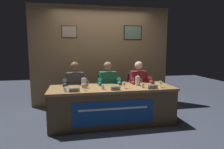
{
  "coord_description": "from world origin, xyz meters",
  "views": [
    {
      "loc": [
        -0.73,
        -3.71,
        1.5
      ],
      "look_at": [
        0.0,
        0.0,
        0.99
      ],
      "focal_mm": 30.67,
      "sensor_mm": 36.0,
      "label": 1
    }
  ],
  "objects_px": {
    "chair_right": "(136,93)",
    "juice_glass_right": "(160,83)",
    "nameplate_right": "(153,87)",
    "water_cup_right": "(143,86)",
    "water_pitcher_right_side": "(138,81)",
    "water_cup_left": "(65,90)",
    "panelist_right": "(139,83)",
    "chair_left": "(75,96)",
    "nameplate_center": "(115,88)",
    "juice_glass_left": "(83,86)",
    "juice_glass_center": "(124,84)",
    "chair_center": "(107,94)",
    "nameplate_left": "(74,90)",
    "panelist_left": "(75,86)",
    "panelist_center": "(108,84)",
    "water_pitcher_left_side": "(84,83)",
    "water_cup_center": "(103,87)",
    "conference_table": "(113,100)"
  },
  "relations": [
    {
      "from": "nameplate_left",
      "to": "chair_right",
      "type": "distance_m",
      "value": 1.79
    },
    {
      "from": "nameplate_left",
      "to": "nameplate_center",
      "type": "xyz_separation_m",
      "value": [
        0.75,
        -0.0,
        0.0
      ]
    },
    {
      "from": "nameplate_left",
      "to": "juice_glass_left",
      "type": "relative_size",
      "value": 1.61
    },
    {
      "from": "nameplate_center",
      "to": "water_cup_center",
      "type": "distance_m",
      "value": 0.24
    },
    {
      "from": "water_cup_left",
      "to": "water_cup_center",
      "type": "bearing_deg",
      "value": 5.97
    },
    {
      "from": "nameplate_center",
      "to": "chair_center",
      "type": "bearing_deg",
      "value": 89.74
    },
    {
      "from": "nameplate_center",
      "to": "juice_glass_right",
      "type": "relative_size",
      "value": 1.49
    },
    {
      "from": "chair_left",
      "to": "juice_glass_left",
      "type": "distance_m",
      "value": 0.96
    },
    {
      "from": "juice_glass_left",
      "to": "water_pitcher_right_side",
      "type": "bearing_deg",
      "value": 14.05
    },
    {
      "from": "chair_right",
      "to": "juice_glass_right",
      "type": "distance_m",
      "value": 0.97
    },
    {
      "from": "chair_right",
      "to": "water_cup_left",
      "type": "bearing_deg",
      "value": -151.2
    },
    {
      "from": "water_cup_center",
      "to": "nameplate_center",
      "type": "bearing_deg",
      "value": -30.03
    },
    {
      "from": "panelist_right",
      "to": "water_pitcher_left_side",
      "type": "relative_size",
      "value": 5.83
    },
    {
      "from": "juice_glass_left",
      "to": "water_cup_left",
      "type": "relative_size",
      "value": 1.46
    },
    {
      "from": "juice_glass_left",
      "to": "juice_glass_center",
      "type": "distance_m",
      "value": 0.79
    },
    {
      "from": "water_pitcher_right_side",
      "to": "water_cup_right",
      "type": "bearing_deg",
      "value": -85.86
    },
    {
      "from": "water_cup_left",
      "to": "panelist_right",
      "type": "relative_size",
      "value": 0.07
    },
    {
      "from": "chair_left",
      "to": "juice_glass_right",
      "type": "relative_size",
      "value": 7.23
    },
    {
      "from": "panelist_left",
      "to": "panelist_center",
      "type": "height_order",
      "value": "same"
    },
    {
      "from": "nameplate_center",
      "to": "water_cup_right",
      "type": "xyz_separation_m",
      "value": [
        0.58,
        0.12,
        -0.0
      ]
    },
    {
      "from": "panelist_right",
      "to": "panelist_left",
      "type": "bearing_deg",
      "value": 180.0
    },
    {
      "from": "juice_glass_center",
      "to": "chair_right",
      "type": "relative_size",
      "value": 0.14
    },
    {
      "from": "chair_right",
      "to": "panelist_left",
      "type": "bearing_deg",
      "value": -172.19
    },
    {
      "from": "chair_center",
      "to": "panelist_right",
      "type": "relative_size",
      "value": 0.73
    },
    {
      "from": "panelist_center",
      "to": "juice_glass_right",
      "type": "xyz_separation_m",
      "value": [
        0.93,
        -0.67,
        0.12
      ]
    },
    {
      "from": "water_cup_left",
      "to": "water_pitcher_right_side",
      "type": "relative_size",
      "value": 0.4
    },
    {
      "from": "nameplate_right",
      "to": "juice_glass_right",
      "type": "xyz_separation_m",
      "value": [
        0.21,
        0.1,
        0.05
      ]
    },
    {
      "from": "chair_right",
      "to": "water_cup_right",
      "type": "bearing_deg",
      "value": -100.23
    },
    {
      "from": "juice_glass_left",
      "to": "juice_glass_right",
      "type": "bearing_deg",
      "value": -0.11
    },
    {
      "from": "chair_right",
      "to": "juice_glass_right",
      "type": "height_order",
      "value": "chair_right"
    },
    {
      "from": "nameplate_center",
      "to": "juice_glass_right",
      "type": "xyz_separation_m",
      "value": [
        0.94,
        0.08,
        0.05
      ]
    },
    {
      "from": "water_cup_left",
      "to": "chair_center",
      "type": "xyz_separation_m",
      "value": [
        0.9,
        0.89,
        -0.34
      ]
    },
    {
      "from": "nameplate_center",
      "to": "nameplate_right",
      "type": "relative_size",
      "value": 0.94
    },
    {
      "from": "water_cup_left",
      "to": "juice_glass_right",
      "type": "xyz_separation_m",
      "value": [
        1.83,
        0.03,
        0.05
      ]
    },
    {
      "from": "juice_glass_center",
      "to": "juice_glass_right",
      "type": "height_order",
      "value": "same"
    },
    {
      "from": "nameplate_right",
      "to": "juice_glass_right",
      "type": "height_order",
      "value": "juice_glass_right"
    },
    {
      "from": "chair_left",
      "to": "nameplate_left",
      "type": "xyz_separation_m",
      "value": [
        -0.02,
        -0.94,
        0.35
      ]
    },
    {
      "from": "juice_glass_left",
      "to": "chair_center",
      "type": "xyz_separation_m",
      "value": [
        0.59,
        0.86,
        -0.39
      ]
    },
    {
      "from": "water_cup_center",
      "to": "juice_glass_right",
      "type": "distance_m",
      "value": 1.15
    },
    {
      "from": "water_cup_right",
      "to": "chair_right",
      "type": "bearing_deg",
      "value": 79.77
    },
    {
      "from": "water_cup_left",
      "to": "nameplate_right",
      "type": "height_order",
      "value": "water_cup_left"
    },
    {
      "from": "chair_right",
      "to": "water_cup_center",
      "type": "bearing_deg",
      "value": -138.83
    },
    {
      "from": "panelist_left",
      "to": "conference_table",
      "type": "bearing_deg",
      "value": -36.19
    },
    {
      "from": "panelist_left",
      "to": "chair_right",
      "type": "xyz_separation_m",
      "value": [
        1.45,
        0.2,
        -0.28
      ]
    },
    {
      "from": "juice_glass_left",
      "to": "water_pitcher_left_side",
      "type": "bearing_deg",
      "value": 83.27
    },
    {
      "from": "juice_glass_left",
      "to": "panelist_right",
      "type": "xyz_separation_m",
      "value": [
        1.31,
        0.66,
        -0.12
      ]
    },
    {
      "from": "juice_glass_right",
      "to": "nameplate_right",
      "type": "bearing_deg",
      "value": -154.25
    },
    {
      "from": "chair_left",
      "to": "nameplate_right",
      "type": "xyz_separation_m",
      "value": [
        1.45,
        -0.96,
        0.35
      ]
    },
    {
      "from": "panelist_right",
      "to": "nameplate_right",
      "type": "distance_m",
      "value": 0.77
    },
    {
      "from": "nameplate_center",
      "to": "panelist_right",
      "type": "distance_m",
      "value": 1.05
    }
  ]
}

